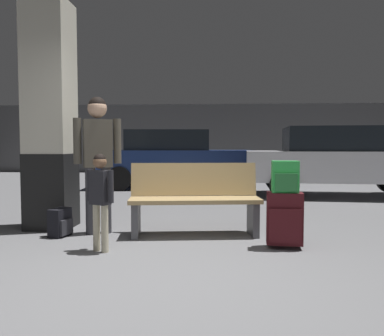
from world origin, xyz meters
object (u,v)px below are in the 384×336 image
object	(u,v)px
bench	(195,199)
suitcase	(285,219)
child	(100,192)
parked_car_far	(172,157)
backpack_dark_floor	(60,223)
parked_car_near	(340,160)
backpack_bright	(285,177)
structural_pillar	(50,117)
adult	(98,150)

from	to	relation	value
bench	suitcase	bearing A→B (deg)	-30.83
child	parked_car_far	distance (m)	6.35
backpack_dark_floor	parked_car_near	size ratio (longest dim) A/B	0.08
backpack_bright	structural_pillar	bearing A→B (deg)	163.27
structural_pillar	parked_car_far	size ratio (longest dim) A/B	0.71
parked_car_far	structural_pillar	bearing A→B (deg)	-101.29
backpack_bright	parked_car_far	distance (m)	6.38
bench	parked_car_far	bearing A→B (deg)	99.42
backpack_bright	backpack_dark_floor	world-z (taller)	backpack_bright
structural_pillar	adult	world-z (taller)	structural_pillar
bench	suitcase	size ratio (longest dim) A/B	2.73
suitcase	adult	bearing A→B (deg)	165.46
child	parked_car_near	size ratio (longest dim) A/B	0.24
bench	parked_car_near	world-z (taller)	parked_car_near
suitcase	child	world-z (taller)	child
structural_pillar	parked_car_far	bearing A→B (deg)	78.71
suitcase	backpack_dark_floor	size ratio (longest dim) A/B	1.78
backpack_bright	bench	bearing A→B (deg)	149.16
bench	adult	xyz separation A→B (m)	(-1.21, -0.02, 0.62)
suitcase	parked_car_near	distance (m)	4.91
bench	backpack_dark_floor	world-z (taller)	bench
parked_car_far	child	bearing A→B (deg)	-90.21
bench	parked_car_far	distance (m)	5.57
parked_car_near	structural_pillar	bearing A→B (deg)	-143.71
parked_car_near	backpack_bright	bearing A→B (deg)	-113.45
parked_car_near	parked_car_far	xyz separation A→B (m)	(-3.86, 1.60, 0.00)
structural_pillar	backpack_bright	world-z (taller)	structural_pillar
backpack_bright	child	bearing A→B (deg)	-172.47
child	backpack_dark_floor	distance (m)	1.06
adult	parked_car_near	world-z (taller)	adult
adult	backpack_dark_floor	xyz separation A→B (m)	(-0.42, -0.18, -0.89)
backpack_bright	parked_car_far	world-z (taller)	parked_car_far
child	backpack_bright	bearing A→B (deg)	7.53
suitcase	structural_pillar	bearing A→B (deg)	163.27
backpack_bright	backpack_dark_floor	distance (m)	2.73
backpack_bright	parked_car_near	size ratio (longest dim) A/B	0.08
suitcase	child	size ratio (longest dim) A/B	0.59
child	parked_car_far	bearing A→B (deg)	89.79
structural_pillar	bench	world-z (taller)	structural_pillar
bench	child	size ratio (longest dim) A/B	1.61
structural_pillar	backpack_bright	size ratio (longest dim) A/B	8.84
suitcase	backpack_dark_floor	xyz separation A→B (m)	(-2.64, 0.39, -0.15)
bench	adult	distance (m)	1.36
adult	suitcase	bearing A→B (deg)	-14.54
bench	parked_car_far	size ratio (longest dim) A/B	0.39
backpack_dark_floor	structural_pillar	bearing A→B (deg)	122.50
bench	suitcase	distance (m)	1.18
suitcase	adult	xyz separation A→B (m)	(-2.22, 0.57, 0.74)
child	backpack_dark_floor	bearing A→B (deg)	137.17
child	adult	world-z (taller)	adult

